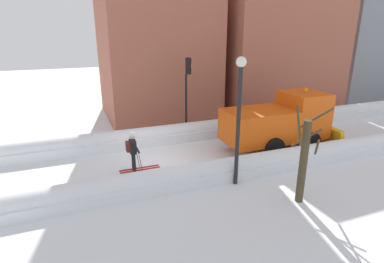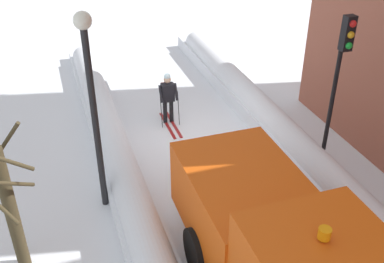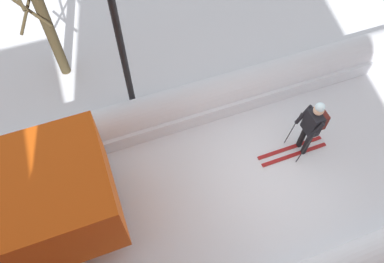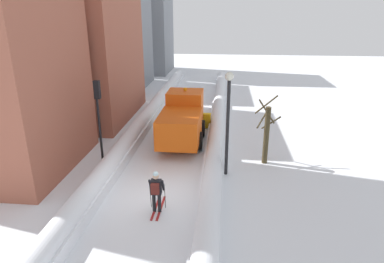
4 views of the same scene
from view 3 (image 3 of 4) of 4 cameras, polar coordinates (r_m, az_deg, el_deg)
name	(u,v)px [view 3 (image 3 of 4)]	position (r m, az deg, el deg)	size (l,w,h in m)	color
skier	(311,126)	(8.85, 18.27, 0.85)	(0.62, 1.80, 1.81)	black
street_lamp	(113,9)	(7.86, -12.30, 18.36)	(0.40, 0.40, 5.10)	black
bare_tree_near	(47,26)	(10.43, -21.86, 15.20)	(1.33, 1.20, 3.61)	#423823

